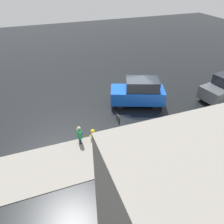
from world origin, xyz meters
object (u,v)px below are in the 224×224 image
object	(u,v)px
fire_hydrant	(93,135)
pedestrian	(80,134)
moving_hatchback	(139,92)
sign_post	(118,128)

from	to	relation	value
fire_hydrant	pedestrian	size ratio (longest dim) A/B	0.66
moving_hatchback	fire_hydrant	bearing A→B (deg)	32.86
fire_hydrant	sign_post	xyz separation A→B (m)	(-1.08, 1.27, 1.18)
moving_hatchback	fire_hydrant	world-z (taller)	moving_hatchback
sign_post	fire_hydrant	bearing A→B (deg)	-49.46
moving_hatchback	fire_hydrant	size ratio (longest dim) A/B	5.30
moving_hatchback	sign_post	size ratio (longest dim) A/B	1.77
fire_hydrant	pedestrian	bearing A→B (deg)	-0.71
fire_hydrant	sign_post	distance (m)	2.04
moving_hatchback	pedestrian	size ratio (longest dim) A/B	3.48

